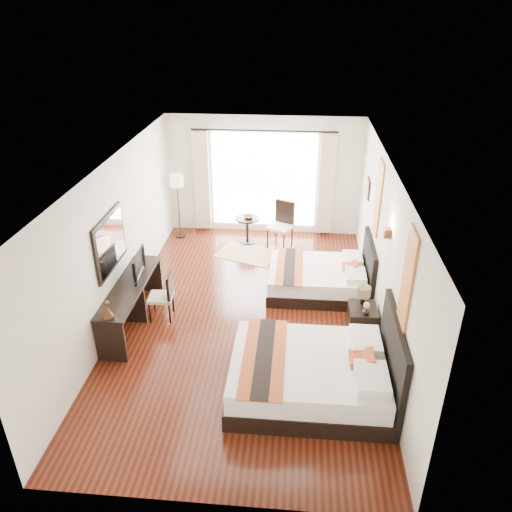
# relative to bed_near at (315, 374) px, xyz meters

# --- Properties ---
(floor) EXTENTS (4.50, 7.50, 0.01)m
(floor) POSITION_rel_bed_near_xyz_m (-1.16, 1.84, -0.34)
(floor) COLOR #330F09
(floor) RESTS_ON ground
(ceiling) EXTENTS (4.50, 7.50, 0.02)m
(ceiling) POSITION_rel_bed_near_xyz_m (-1.16, 1.84, 2.46)
(ceiling) COLOR white
(ceiling) RESTS_ON wall_headboard
(wall_headboard) EXTENTS (0.01, 7.50, 2.80)m
(wall_headboard) POSITION_rel_bed_near_xyz_m (1.09, 1.84, 1.07)
(wall_headboard) COLOR silver
(wall_headboard) RESTS_ON floor
(wall_desk) EXTENTS (0.01, 7.50, 2.80)m
(wall_desk) POSITION_rel_bed_near_xyz_m (-3.40, 1.84, 1.07)
(wall_desk) COLOR silver
(wall_desk) RESTS_ON floor
(wall_window) EXTENTS (4.50, 0.01, 2.80)m
(wall_window) POSITION_rel_bed_near_xyz_m (-1.16, 5.58, 1.07)
(wall_window) COLOR silver
(wall_window) RESTS_ON floor
(wall_entry) EXTENTS (4.50, 0.01, 2.80)m
(wall_entry) POSITION_rel_bed_near_xyz_m (-1.16, -1.91, 1.07)
(wall_entry) COLOR silver
(wall_entry) RESTS_ON floor
(window_glass) EXTENTS (2.40, 0.02, 2.20)m
(window_glass) POSITION_rel_bed_near_xyz_m (-1.16, 5.57, 0.97)
(window_glass) COLOR white
(window_glass) RESTS_ON wall_window
(sheer_curtain) EXTENTS (2.30, 0.02, 2.10)m
(sheer_curtain) POSITION_rel_bed_near_xyz_m (-1.16, 5.51, 0.97)
(sheer_curtain) COLOR white
(sheer_curtain) RESTS_ON wall_window
(drape_left) EXTENTS (0.35, 0.14, 2.35)m
(drape_left) POSITION_rel_bed_near_xyz_m (-2.61, 5.47, 0.95)
(drape_left) COLOR beige
(drape_left) RESTS_ON floor
(drape_right) EXTENTS (0.35, 0.14, 2.35)m
(drape_right) POSITION_rel_bed_near_xyz_m (0.29, 5.47, 0.95)
(drape_right) COLOR beige
(drape_right) RESTS_ON floor
(art_panel_near) EXTENTS (0.03, 0.50, 1.35)m
(art_panel_near) POSITION_rel_bed_near_xyz_m (1.07, 0.00, 1.62)
(art_panel_near) COLOR #9C3616
(art_panel_near) RESTS_ON wall_headboard
(art_panel_far) EXTENTS (0.03, 0.50, 1.35)m
(art_panel_far) POSITION_rel_bed_near_xyz_m (1.07, 2.87, 1.62)
(art_panel_far) COLOR #9C3616
(art_panel_far) RESTS_ON wall_headboard
(wall_sconce) EXTENTS (0.10, 0.14, 0.14)m
(wall_sconce) POSITION_rel_bed_near_xyz_m (1.03, 1.47, 1.59)
(wall_sconce) COLOR #3E2616
(wall_sconce) RESTS_ON wall_headboard
(mirror_frame) EXTENTS (0.04, 1.25, 0.95)m
(mirror_frame) POSITION_rel_bed_near_xyz_m (-3.38, 1.51, 1.22)
(mirror_frame) COLOR black
(mirror_frame) RESTS_ON wall_desk
(mirror_glass) EXTENTS (0.01, 1.12, 0.82)m
(mirror_glass) POSITION_rel_bed_near_xyz_m (-3.35, 1.51, 1.22)
(mirror_glass) COLOR white
(mirror_glass) RESTS_ON mirror_frame
(bed_near) EXTENTS (2.30, 1.79, 1.30)m
(bed_near) POSITION_rel_bed_near_xyz_m (0.00, 0.00, 0.00)
(bed_near) COLOR black
(bed_near) RESTS_ON floor
(bed_far) EXTENTS (1.94, 1.51, 1.09)m
(bed_far) POSITION_rel_bed_near_xyz_m (0.17, 2.87, -0.05)
(bed_far) COLOR black
(bed_far) RESTS_ON floor
(nightstand) EXTENTS (0.45, 0.56, 0.54)m
(nightstand) POSITION_rel_bed_near_xyz_m (0.81, 1.47, -0.06)
(nightstand) COLOR black
(nightstand) RESTS_ON floor
(table_lamp) EXTENTS (0.23, 0.23, 0.36)m
(table_lamp) POSITION_rel_bed_near_xyz_m (0.81, 1.61, 0.41)
(table_lamp) COLOR black
(table_lamp) RESTS_ON nightstand
(vase) EXTENTS (0.13, 0.13, 0.12)m
(vase) POSITION_rel_bed_near_xyz_m (0.82, 1.29, 0.22)
(vase) COLOR black
(vase) RESTS_ON nightstand
(console_desk) EXTENTS (0.50, 2.20, 0.76)m
(console_desk) POSITION_rel_bed_near_xyz_m (-3.15, 1.51, 0.04)
(console_desk) COLOR black
(console_desk) RESTS_ON floor
(television) EXTENTS (0.16, 0.76, 0.44)m
(television) POSITION_rel_bed_near_xyz_m (-3.13, 1.84, 0.64)
(television) COLOR black
(television) RESTS_ON console_desk
(bronze_figurine) EXTENTS (0.21, 0.21, 0.27)m
(bronze_figurine) POSITION_rel_bed_near_xyz_m (-3.15, 0.51, 0.56)
(bronze_figurine) COLOR #3E2616
(bronze_figurine) RESTS_ON console_desk
(desk_chair) EXTENTS (0.43, 0.43, 0.88)m
(desk_chair) POSITION_rel_bed_near_xyz_m (-2.67, 1.71, -0.07)
(desk_chair) COLOR #C7B599
(desk_chair) RESTS_ON floor
(floor_lamp) EXTENTS (0.31, 0.31, 1.55)m
(floor_lamp) POSITION_rel_bed_near_xyz_m (-3.12, 5.07, 0.97)
(floor_lamp) COLOR black
(floor_lamp) RESTS_ON floor
(side_table) EXTENTS (0.55, 0.55, 0.63)m
(side_table) POSITION_rel_bed_near_xyz_m (-1.48, 4.88, -0.02)
(side_table) COLOR black
(side_table) RESTS_ON floor
(fruit_bowl) EXTENTS (0.29, 0.29, 0.05)m
(fruit_bowl) POSITION_rel_bed_near_xyz_m (-1.45, 4.86, 0.32)
(fruit_bowl) COLOR #4D2A1B
(fruit_bowl) RESTS_ON side_table
(window_chair) EXTENTS (0.65, 0.65, 1.06)m
(window_chair) POSITION_rel_bed_near_xyz_m (-0.71, 4.75, -0.01)
(window_chair) COLOR #C7B599
(window_chair) RESTS_ON floor
(jute_rug) EXTENTS (1.50, 1.25, 0.01)m
(jute_rug) POSITION_rel_bed_near_xyz_m (-1.43, 4.30, -0.33)
(jute_rug) COLOR tan
(jute_rug) RESTS_ON floor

